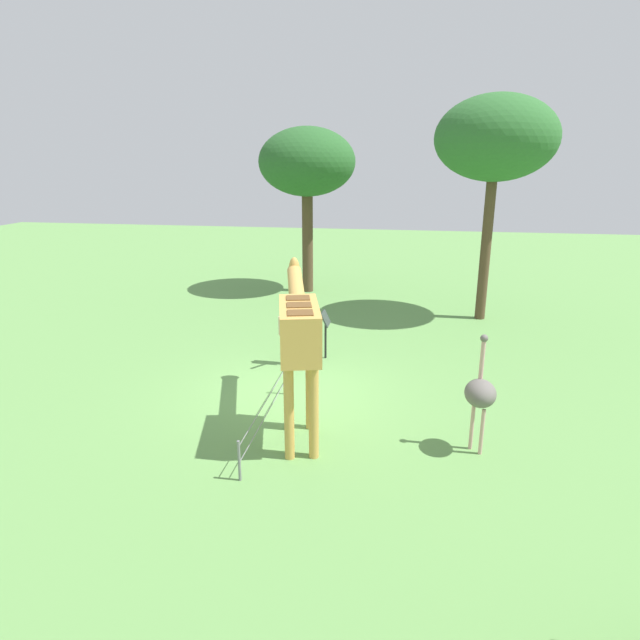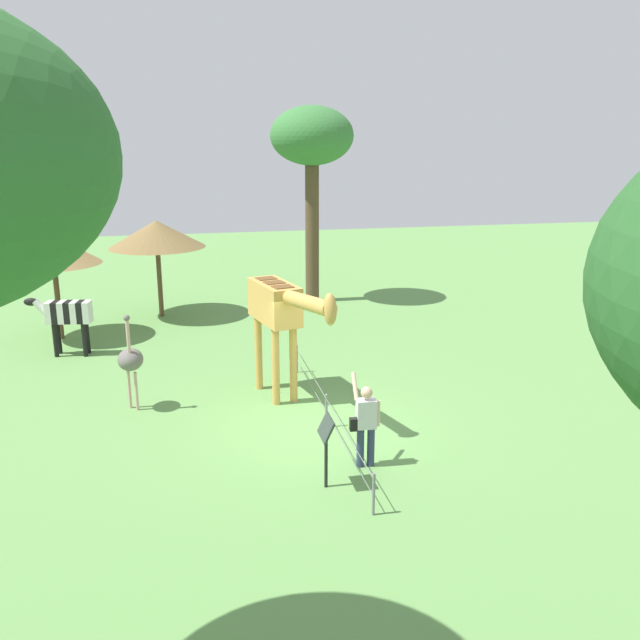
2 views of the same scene
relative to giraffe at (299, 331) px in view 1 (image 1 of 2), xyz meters
name	(u,v)px [view 1 (image 1 of 2)]	position (x,y,z in m)	size (l,w,h in m)	color
ground_plane	(290,394)	(1.75, 0.58, -2.15)	(60.00, 60.00, 0.00)	#60934C
giraffe	(299,331)	(0.00, 0.00, 0.00)	(3.88, 1.38, 3.10)	gold
visitor	(289,332)	(3.58, 1.01, -1.25)	(0.63, 0.59, 1.72)	navy
ostrich	(480,393)	(-0.13, -3.36, -0.98)	(0.70, 0.56, 2.25)	#CC9E93
tree_east	(496,140)	(8.78, -4.49, 3.64)	(3.78, 3.78, 7.16)	brown
tree_northeast	(307,163)	(11.66, 2.01, 2.89)	(3.73, 3.73, 6.41)	brown
info_sign	(326,325)	(4.20, 0.13, -1.20)	(0.56, 0.21, 1.32)	black
wire_fence	(286,378)	(1.75, 0.69, -1.75)	(7.05, 0.05, 0.75)	slate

